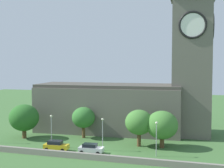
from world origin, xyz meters
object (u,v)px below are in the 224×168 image
car_yellow (56,146)px  streetlamp_central (103,128)px  streetlamp_west_mid (51,125)px  tree_by_tower (162,125)px  streetlamp_east_mid (156,133)px  tree_riverside_east (24,118)px  tree_riverside_west (139,122)px  church (137,90)px  car_white (91,148)px  tree_churchyard (83,118)px

car_yellow → streetlamp_central: (8.21, 2.54, 3.17)m
streetlamp_west_mid → tree_by_tower: 21.13m
streetlamp_east_mid → tree_riverside_east: (-29.27, 5.28, 0.29)m
streetlamp_central → tree_riverside_west: size_ratio=0.85×
streetlamp_central → tree_riverside_west: bearing=40.5°
streetlamp_east_mid → church: bearing=112.3°
church → car_yellow: size_ratio=8.75×
car_white → tree_riverside_east: bearing=159.2°
streetlamp_east_mid → tree_riverside_east: tree_riverside_east is taller
streetlamp_east_mid → tree_churchyard: 19.48m
car_white → tree_by_tower: tree_by_tower is taller
church → car_yellow: church is taller
car_yellow → streetlamp_central: bearing=17.2°
car_white → streetlamp_west_mid: size_ratio=0.72×
tree_riverside_west → car_white: bearing=-135.2°
streetlamp_east_mid → tree_riverside_east: size_ratio=0.83×
streetlamp_west_mid → streetlamp_central: 10.11m
car_white → tree_churchyard: size_ratio=0.68×
car_white → tree_riverside_east: size_ratio=0.62×
tree_churchyard → tree_riverside_west: size_ratio=0.94×
car_yellow → streetlamp_west_mid: size_ratio=0.75×
streetlamp_central → streetlamp_east_mid: (10.06, -0.79, 0.02)m
car_yellow → car_white: size_ratio=1.04×
car_white → streetlamp_central: size_ratio=0.75×
streetlamp_west_mid → tree_riverside_east: 10.48m
tree_riverside_east → streetlamp_west_mid: bearing=-29.5°
church → streetlamp_east_mid: bearing=-67.7°
streetlamp_west_mid → tree_by_tower: tree_by_tower is taller
streetlamp_central → tree_by_tower: tree_by_tower is taller
car_yellow → tree_riverside_east: bearing=147.4°
car_white → tree_riverside_west: bearing=44.8°
church → tree_churchyard: size_ratio=6.13×
streetlamp_central → tree_by_tower: bearing=26.6°
streetlamp_central → tree_riverside_west: (5.79, 4.94, 0.55)m
church → tree_by_tower: bearing=-57.7°
streetlamp_central → streetlamp_east_mid: streetlamp_east_mid is taller
car_yellow → tree_by_tower: (18.43, 7.66, 3.41)m
church → tree_riverside_east: church is taller
streetlamp_west_mid → tree_churchyard: size_ratio=0.94×
church → tree_churchyard: bearing=-139.3°
streetlamp_east_mid → tree_riverside_east: 29.74m
streetlamp_east_mid → tree_riverside_west: 7.16m
car_white → streetlamp_west_mid: 9.39m
car_yellow → tree_riverside_east: 13.51m
streetlamp_west_mid → car_white: bearing=-10.5°
car_white → tree_churchyard: (-5.64, 10.67, 3.53)m
car_white → tree_riverside_west: size_ratio=0.63×
car_white → car_yellow: bearing=-177.7°
streetlamp_west_mid → streetlamp_central: (10.09, 0.67, -0.13)m
car_yellow → streetlamp_west_mid: (-1.88, 1.86, 3.30)m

